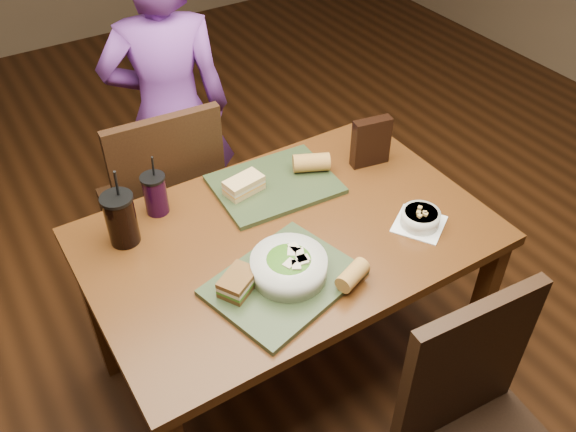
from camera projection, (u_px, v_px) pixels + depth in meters
The scene contains 16 objects.
ground at pixel (288, 368), 2.48m from camera, with size 6.00×6.00×0.00m, color #381C0B.
dining_table at pixel (288, 252), 2.05m from camera, with size 1.30×0.85×0.75m.
chair_near at pixel (479, 430), 1.69m from camera, with size 0.44×0.45×0.96m.
chair_far at pixel (165, 201), 2.44m from camera, with size 0.45×0.45×0.98m.
diner at pixel (170, 114), 2.59m from camera, with size 0.53×0.35×1.45m, color #733592.
tray_near at pixel (284, 282), 1.81m from camera, with size 0.42×0.32×0.02m, color #29351D.
tray_far at pixel (275, 184), 2.17m from camera, with size 0.42×0.32×0.02m, color #29351D.
salad_bowl at pixel (289, 266), 1.79m from camera, with size 0.23×0.23×0.08m.
soup_bowl at pixel (420, 218), 2.00m from camera, with size 0.21×0.21×0.06m.
sandwich_near at pixel (238, 282), 1.76m from camera, with size 0.14×0.13×0.05m.
sandwich_far at pixel (244, 185), 2.11m from camera, with size 0.15×0.10×0.05m.
baguette_near at pixel (353, 275), 1.78m from camera, with size 0.05×0.05×0.11m, color #AD7533.
baguette_far at pixel (311, 163), 2.20m from camera, with size 0.07×0.07×0.13m, color #AD7533.
cup_cola at pixel (121, 219), 1.90m from camera, with size 0.10×0.10×0.28m.
cup_berry at pixel (155, 194), 2.02m from camera, with size 0.08×0.08×0.23m.
chip_bag at pixel (371, 142), 2.22m from camera, with size 0.14×0.04×0.19m, color black.
Camera 1 is at (-0.78, -1.25, 2.09)m, focal length 38.00 mm.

